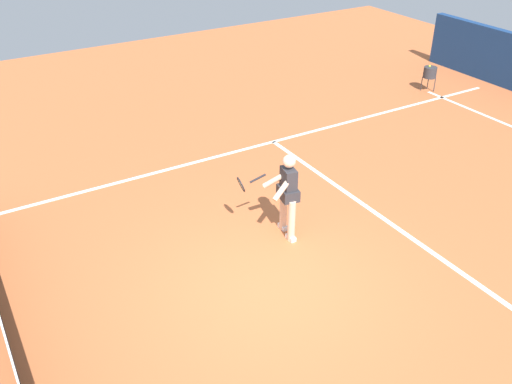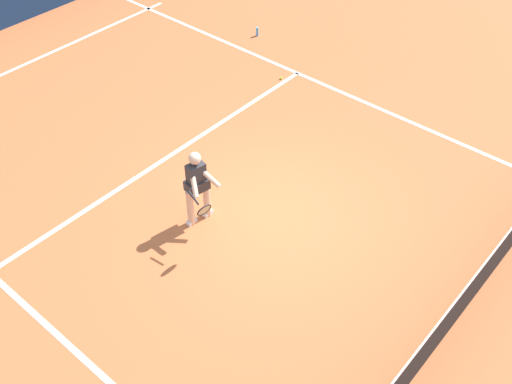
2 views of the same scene
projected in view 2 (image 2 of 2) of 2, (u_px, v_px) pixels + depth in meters
The scene contains 9 objects.
ground_plane at pixel (273, 214), 11.51m from camera, with size 27.94×27.94×0.00m, color #C66638.
baseline_marking at pixel (22, 66), 15.51m from camera, with size 9.54×0.10×0.01m, color white.
service_line_marking at pixel (172, 154), 12.84m from camera, with size 8.54×0.10×0.01m, color white.
sideline_left_marking at pixel (393, 114), 13.92m from camera, with size 0.10×19.49×0.01m, color white.
sideline_right_marking at pixel (90, 365), 9.10m from camera, with size 0.10×19.49×0.01m, color white.
court_net at pixel (462, 303), 9.39m from camera, with size 9.22×0.08×0.99m.
tennis_player at pixel (197, 186), 10.82m from camera, with size 0.90×0.90×1.55m.
tennis_ball_near at pixel (281, 78), 15.02m from camera, with size 0.07×0.07×0.07m, color #D1E533.
water_bottle at pixel (257, 32), 16.62m from camera, with size 0.07×0.07×0.24m, color #4C9EE5.
Camera 2 is at (6.50, 5.16, 8.00)m, focal length 43.12 mm.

